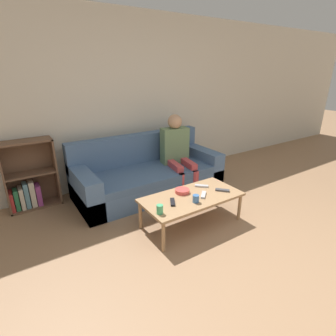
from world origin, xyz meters
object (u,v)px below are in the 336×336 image
tv_remote_0 (222,190)px  tv_remote_3 (202,186)px  couch (148,174)px  tv_remote_2 (203,195)px  cup_near (160,209)px  tv_remote_1 (173,202)px  cup_far (196,199)px  person_adult (177,147)px  coffee_table (192,199)px  bookshelf (29,180)px  snack_bowl (182,191)px

tv_remote_0 → tv_remote_3: same height
couch → tv_remote_2: 1.18m
cup_near → couch: bearing=66.0°
tv_remote_1 → tv_remote_2: size_ratio=1.09×
cup_near → cup_far: size_ratio=1.14×
person_adult → cup_far: 1.30m
tv_remote_1 → tv_remote_3: same height
couch → tv_remote_3: couch is taller
coffee_table → person_adult: size_ratio=1.05×
bookshelf → person_adult: bearing=-14.7°
coffee_table → cup_far: size_ratio=13.88×
coffee_table → tv_remote_3: size_ratio=7.71×
tv_remote_0 → tv_remote_1: 0.69m
bookshelf → person_adult: size_ratio=0.82×
tv_remote_0 → tv_remote_1: (-0.68, 0.08, 0.00)m
cup_far → tv_remote_0: bearing=5.5°
couch → snack_bowl: (-0.07, -0.97, 0.13)m
bookshelf → coffee_table: bookshelf is taller
tv_remote_0 → tv_remote_2: (-0.28, 0.03, 0.00)m
couch → tv_remote_1: size_ratio=12.78×
coffee_table → tv_remote_2: (0.12, -0.07, 0.04)m
cup_far → tv_remote_3: 0.43m
tv_remote_0 → tv_remote_2: bearing=131.2°
cup_far → snack_bowl: bearing=87.1°
tv_remote_0 → tv_remote_2: size_ratio=1.01×
coffee_table → cup_near: 0.54m
bookshelf → tv_remote_2: bearing=-44.1°
couch → person_adult: (0.46, -0.08, 0.38)m
cup_near → snack_bowl: 0.55m
coffee_table → tv_remote_3: bearing=27.6°
bookshelf → tv_remote_2: (1.67, -1.62, 0.01)m
tv_remote_3 → couch: bearing=58.5°
tv_remote_0 → snack_bowl: (-0.44, 0.23, 0.01)m
tv_remote_0 → snack_bowl: bearing=109.9°
cup_far → tv_remote_1: bearing=151.2°
couch → tv_remote_0: 1.26m
person_adult → tv_remote_2: size_ratio=7.27×
coffee_table → tv_remote_3: 0.30m
tv_remote_3 → tv_remote_1: bearing=150.2°
couch → tv_remote_2: size_ratio=13.89×
couch → tv_remote_3: size_ratio=14.06×
bookshelf → tv_remote_3: 2.30m
tv_remote_3 → person_adult: bearing=30.3°
cup_near → tv_remote_1: (0.24, 0.12, -0.04)m
couch → cup_far: bearing=-93.7°
tv_remote_0 → cup_far: bearing=143.3°
cup_far → tv_remote_1: cup_far is taller
couch → person_adult: size_ratio=1.91×
bookshelf → cup_far: (1.49, -1.69, 0.04)m
person_adult → tv_remote_3: bearing=-94.4°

